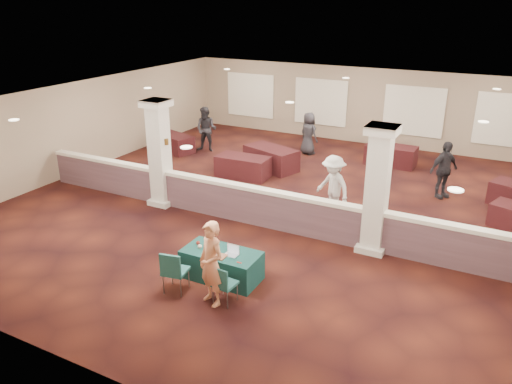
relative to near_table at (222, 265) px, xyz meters
The scene contains 30 objects.
ground 4.42m from the near_table, 94.69° to the left, with size 16.00×16.00×0.00m, color #411810.
wall_back 12.46m from the near_table, 91.66° to the left, with size 16.00×0.04×3.20m, color gray.
wall_front 3.84m from the near_table, 95.70° to the right, with size 16.00×0.04×3.20m, color gray.
wall_left 9.53m from the near_table, 152.28° to the left, with size 0.04×16.00×3.20m, color gray.
ceiling 5.26m from the near_table, 94.69° to the left, with size 16.00×16.00×0.02m, color silver.
partition_wall 2.92m from the near_table, 97.10° to the left, with size 15.60×0.28×1.10m.
column_left 5.00m from the near_table, 143.16° to the left, with size 0.72×0.72×3.20m.
column_right 4.13m from the near_table, 47.61° to the left, with size 0.72×0.72×3.20m.
sconce_left 5.32m from the near_table, 145.06° to the left, with size 0.12×0.12×0.18m.
sconce_right 4.89m from the near_table, 141.07° to the left, with size 0.12×0.12×0.18m.
near_table is the anchor object (origin of this frame).
conf_chair_main 1.03m from the near_table, 57.48° to the right, with size 0.47×0.47×0.87m.
conf_chair_side 1.17m from the near_table, 120.66° to the right, with size 0.57×0.57×0.98m.
woman 1.13m from the near_table, 70.20° to the right, with size 0.66×0.44×1.82m, color #FC946D.
far_table_front_left 6.79m from the near_table, 114.90° to the left, with size 1.84×0.92×0.75m, color black.
far_table_front_center 7.76m from the near_table, 107.71° to the left, with size 1.99×0.99×0.81m, color black.
far_table_back_left 10.23m from the near_table, 132.10° to the left, with size 1.71×0.85×0.69m, color black.
far_table_back_center 10.01m from the near_table, 81.85° to the left, with size 1.83×0.91×0.74m, color black.
attendee_a 10.03m from the near_table, 124.70° to the left, with size 0.87×0.48×1.82m, color black.
attendee_b 4.55m from the near_table, 76.67° to the left, with size 1.17×0.54×1.83m, color #BBBCB7.
attendee_c 8.24m from the near_table, 63.94° to the left, with size 1.07×0.51×1.82m, color black.
attendee_d 9.96m from the near_table, 100.79° to the left, with size 0.83×0.45×1.69m, color black.
laptop_base 0.44m from the near_table, ahead, with size 0.30×0.21×0.02m, color silver.
laptop_screen 0.53m from the near_table, 12.69° to the left, with size 0.30×0.01×0.20m, color silver.
screen_glow 0.52m from the near_table, 11.41° to the left, with size 0.27×0.00×0.17m, color #B0BED4.
knitting 0.42m from the near_table, 78.23° to the right, with size 0.37×0.27×0.03m, color #C7571F.
yarn_cream 0.64m from the near_table, 169.23° to the right, with size 0.10×0.10×0.10m, color beige.
yarn_red 0.75m from the near_table, behind, with size 0.09×0.09×0.09m, color #5C1214.
yarn_grey 0.57m from the near_table, 165.53° to the left, with size 0.10×0.10×0.10m, color #45454A.
scissors 0.73m from the near_table, 22.84° to the right, with size 0.11×0.03×0.01m, color red.
Camera 1 is at (5.57, -12.72, 5.95)m, focal length 35.00 mm.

